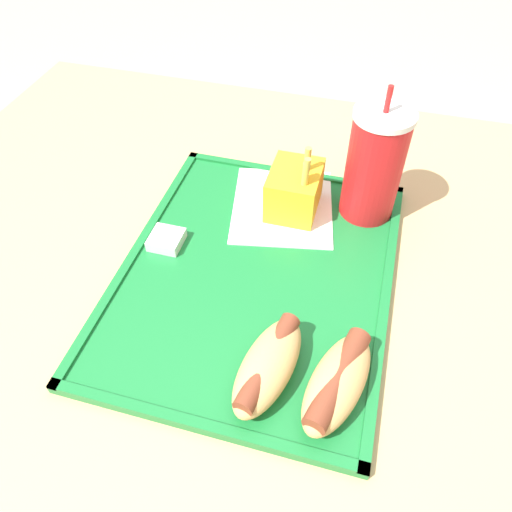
% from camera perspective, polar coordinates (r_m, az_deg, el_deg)
% --- Properties ---
extents(ground_plane, '(8.00, 8.00, 0.00)m').
position_cam_1_polar(ground_plane, '(1.32, -1.48, -25.79)').
color(ground_plane, '#ADA393').
extents(dining_table, '(1.05, 1.11, 0.76)m').
position_cam_1_polar(dining_table, '(0.96, -1.94, -19.11)').
color(dining_table, tan).
rests_on(dining_table, ground_plane).
extents(food_tray, '(0.44, 0.35, 0.01)m').
position_cam_1_polar(food_tray, '(0.65, 0.00, -2.07)').
color(food_tray, '#197233').
rests_on(food_tray, dining_table).
extents(paper_napkin, '(0.19, 0.17, 0.00)m').
position_cam_1_polar(paper_napkin, '(0.74, 3.05, 5.74)').
color(paper_napkin, white).
rests_on(paper_napkin, food_tray).
extents(soda_cup, '(0.08, 0.08, 0.20)m').
position_cam_1_polar(soda_cup, '(0.70, 13.38, 10.09)').
color(soda_cup, red).
rests_on(soda_cup, food_tray).
extents(hot_dog_far, '(0.14, 0.08, 0.05)m').
position_cam_1_polar(hot_dog_far, '(0.54, 9.28, -14.03)').
color(hot_dog_far, tan).
rests_on(hot_dog_far, food_tray).
extents(hot_dog_near, '(0.14, 0.08, 0.04)m').
position_cam_1_polar(hot_dog_near, '(0.54, 1.39, -12.40)').
color(hot_dog_near, tan).
rests_on(hot_dog_near, food_tray).
extents(fries_carton, '(0.09, 0.07, 0.11)m').
position_cam_1_polar(fries_carton, '(0.72, 4.43, 7.51)').
color(fries_carton, gold).
rests_on(fries_carton, food_tray).
extents(sauce_cup_mayo, '(0.04, 0.04, 0.02)m').
position_cam_1_polar(sauce_cup_mayo, '(0.69, -10.21, 1.91)').
color(sauce_cup_mayo, silver).
rests_on(sauce_cup_mayo, food_tray).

